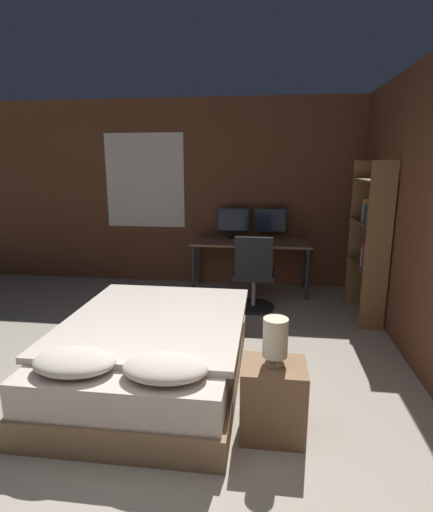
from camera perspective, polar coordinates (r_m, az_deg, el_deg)
The scene contains 12 objects.
ground_plane at distance 2.52m, azimuth -9.10°, elevation -32.36°, with size 20.00×20.00×0.00m, color #9E9384.
wall_back at distance 5.94m, azimuth 1.72°, elevation 8.87°, with size 12.00×0.08×2.70m.
bed at distance 3.46m, azimuth -9.09°, elevation -13.30°, with size 1.47×2.00×0.60m.
nightstand at distance 2.85m, azimuth 8.09°, elevation -19.63°, with size 0.42×0.35×0.51m.
bedside_lamp at distance 2.64m, azimuth 8.40°, elevation -11.55°, with size 0.16×0.16×0.32m.
desk at distance 5.62m, azimuth 4.89°, elevation 1.31°, with size 1.64×0.66×0.73m.
monitor_left at distance 5.80m, azimuth 2.46°, elevation 5.02°, with size 0.46×0.16×0.44m.
monitor_right at distance 5.78m, azimuth 7.66°, elevation 4.89°, with size 0.46×0.16×0.44m.
keyboard at distance 5.38m, azimuth 4.81°, elevation 1.74°, with size 0.42×0.13×0.02m.
computer_mouse at distance 5.37m, azimuth 7.99°, elevation 1.75°, with size 0.07×0.05×0.04m.
office_chair at distance 4.95m, azimuth 5.33°, elevation -3.32°, with size 0.52×0.52×0.95m.
bookshelf at distance 4.82m, azimuth 21.21°, elevation 3.07°, with size 0.27×0.88×1.82m.
Camera 1 is at (0.56, -1.69, 1.79)m, focal length 28.00 mm.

